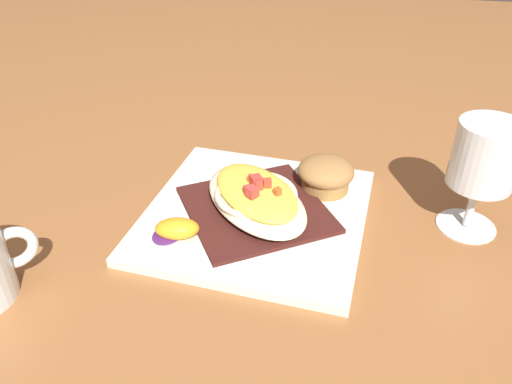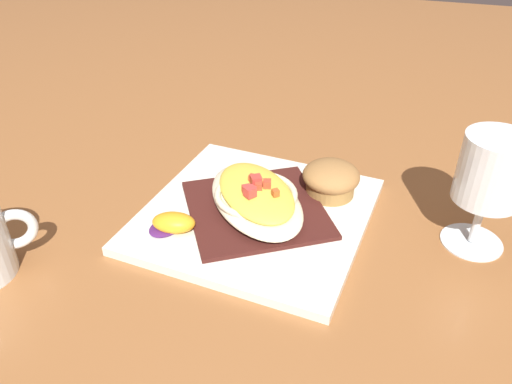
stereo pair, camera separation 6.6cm
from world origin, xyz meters
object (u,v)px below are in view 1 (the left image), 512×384
square_plate (256,215)px  gratin_dish (256,196)px  muffin (326,174)px  orange_garnish (176,229)px  stemmed_glass (484,161)px

square_plate → gratin_dish: 0.03m
muffin → orange_garnish: 0.22m
stemmed_glass → gratin_dish: bearing=96.6°
muffin → orange_garnish: size_ratio=1.18×
muffin → stemmed_glass: 0.20m
stemmed_glass → muffin: bearing=78.4°
gratin_dish → muffin: bearing=-50.7°
square_plate → muffin: muffin is taller
square_plate → stemmed_glass: stemmed_glass is taller
muffin → stemmed_glass: bearing=-101.6°
square_plate → stemmed_glass: bearing=-83.4°
muffin → orange_garnish: muffin is taller
orange_garnish → stemmed_glass: 0.38m
square_plate → orange_garnish: bearing=128.6°
gratin_dish → stemmed_glass: 0.28m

